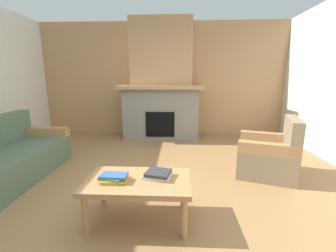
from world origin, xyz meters
The scene contains 8 objects.
ground centered at (0.00, 0.00, 0.00)m, with size 9.00×9.00×0.00m, color olive.
wall_back_wood_panel centered at (0.00, 3.00, 1.35)m, with size 6.00×0.12×2.70m, color tan.
fireplace centered at (0.00, 2.62, 1.16)m, with size 1.90×0.82×2.70m.
couch centered at (-1.96, 0.23, 0.29)m, with size 0.89×1.82×0.85m.
armchair centered at (1.73, 0.55, 0.29)m, with size 0.96×0.96×0.85m.
coffee_table centered at (0.02, -0.60, 0.38)m, with size 1.00×0.60×0.43m.
book_stack_near_edge centered at (-0.20, -0.65, 0.46)m, with size 0.27×0.21×0.07m.
book_stack_center centered at (0.21, -0.55, 0.46)m, with size 0.29×0.25×0.06m.
Camera 1 is at (0.40, -2.55, 1.37)m, focal length 23.53 mm.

